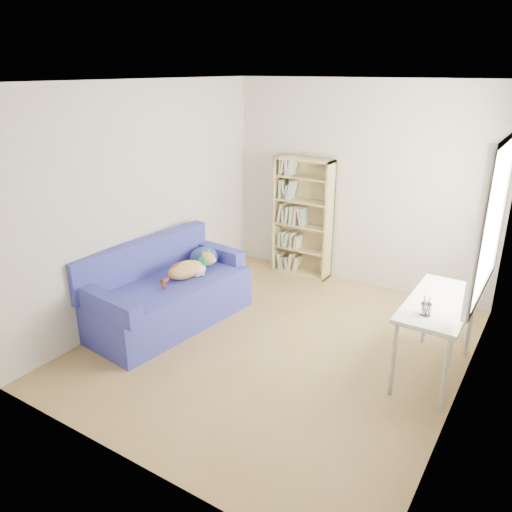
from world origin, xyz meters
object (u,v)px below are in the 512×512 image
(sofa, at_px, (167,293))
(pen_cup, at_px, (426,308))
(bookshelf, at_px, (302,222))

(sofa, distance_m, pen_cup, 2.80)
(bookshelf, bearing_deg, pen_cup, -41.28)
(pen_cup, bearing_deg, sofa, -176.10)
(bookshelf, height_order, pen_cup, bookshelf)
(sofa, bearing_deg, pen_cup, 10.30)
(sofa, xyz_separation_m, pen_cup, (2.75, 0.19, 0.47))
(bookshelf, relative_size, pen_cup, 9.08)
(sofa, relative_size, bookshelf, 1.21)
(sofa, height_order, pen_cup, pen_cup)
(sofa, height_order, bookshelf, bookshelf)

